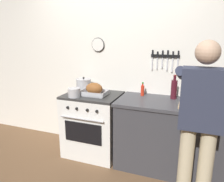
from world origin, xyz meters
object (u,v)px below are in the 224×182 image
object	(u,v)px
saucepan	(74,93)
roasting_pan	(94,90)
cutting_board	(195,107)
stock_pot	(84,85)
bottle_wine_red	(174,89)
bottle_soy_sauce	(206,97)
stove	(93,124)
person_cook	(200,118)
bottle_hot_sauce	(143,90)
bottle_olive_oil	(191,90)

from	to	relation	value
saucepan	roasting_pan	bearing A→B (deg)	37.97
cutting_board	stock_pot	bearing A→B (deg)	171.59
roasting_pan	stock_pot	size ratio (longest dim) A/B	1.60
bottle_wine_red	bottle_soy_sauce	xyz separation A→B (m)	(0.38, -0.12, -0.04)
roasting_pan	stock_pot	xyz separation A→B (m)	(-0.24, 0.15, 0.01)
stove	person_cook	size ratio (longest dim) A/B	0.54
stock_pot	cutting_board	size ratio (longest dim) A/B	0.61
person_cook	roasting_pan	xyz separation A→B (m)	(-1.33, 0.53, 0.02)
cutting_board	roasting_pan	bearing A→B (deg)	176.75
bottle_soy_sauce	stove	bearing A→B (deg)	-178.31
saucepan	bottle_soy_sauce	size ratio (longest dim) A/B	0.77
cutting_board	bottle_hot_sauce	world-z (taller)	bottle_hot_sauce
saucepan	person_cook	bearing A→B (deg)	-13.26
stove	stock_pot	distance (m)	0.59
stock_pot	bottle_soy_sauce	distance (m)	1.66
roasting_pan	cutting_board	bearing A→B (deg)	-3.25
stove	bottle_hot_sauce	world-z (taller)	bottle_hot_sauce
bottle_wine_red	cutting_board	bearing A→B (deg)	-46.37
stove	saucepan	size ratio (longest dim) A/B	5.43
cutting_board	bottle_olive_oil	distance (m)	0.35
roasting_pan	cutting_board	xyz separation A→B (m)	(1.30, -0.07, -0.07)
bottle_olive_oil	bottle_hot_sauce	bearing A→B (deg)	-175.72
saucepan	bottle_olive_oil	distance (m)	1.51
bottle_hot_sauce	bottle_soy_sauce	bearing A→B (deg)	-9.16
person_cook	bottle_soy_sauce	distance (m)	0.62
bottle_soy_sauce	roasting_pan	bearing A→B (deg)	-176.70
bottle_soy_sauce	person_cook	bearing A→B (deg)	-97.44
cutting_board	bottle_soy_sauce	bearing A→B (deg)	52.75
stock_pot	cutting_board	world-z (taller)	stock_pot
roasting_pan	bottle_wine_red	xyz separation A→B (m)	(1.03, 0.20, 0.05)
roasting_pan	cutting_board	world-z (taller)	roasting_pan
roasting_pan	bottle_olive_oil	xyz separation A→B (m)	(1.23, 0.25, 0.05)
roasting_pan	saucepan	xyz separation A→B (m)	(-0.22, -0.17, -0.02)
stove	bottle_wine_red	distance (m)	1.24
cutting_board	bottle_olive_oil	world-z (taller)	bottle_olive_oil
stove	bottle_hot_sauce	size ratio (longest dim) A/B	4.90
stove	bottle_hot_sauce	distance (m)	0.87
saucepan	bottle_olive_oil	xyz separation A→B (m)	(1.45, 0.42, 0.07)
bottle_soy_sauce	bottle_hot_sauce	distance (m)	0.80
stove	stock_pot	xyz separation A→B (m)	(-0.19, 0.12, 0.54)
cutting_board	bottle_hot_sauce	xyz separation A→B (m)	(-0.67, 0.28, 0.07)
bottle_wine_red	saucepan	bearing A→B (deg)	-163.48
cutting_board	bottle_hot_sauce	distance (m)	0.73
roasting_pan	saucepan	world-z (taller)	roasting_pan
stove	bottle_olive_oil	world-z (taller)	bottle_olive_oil
roasting_pan	bottle_wine_red	world-z (taller)	bottle_wine_red
person_cook	stock_pot	size ratio (longest dim) A/B	7.56
person_cook	bottle_soy_sauce	bearing A→B (deg)	-20.57
saucepan	bottle_hot_sauce	distance (m)	0.92
stove	bottle_olive_oil	distance (m)	1.42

